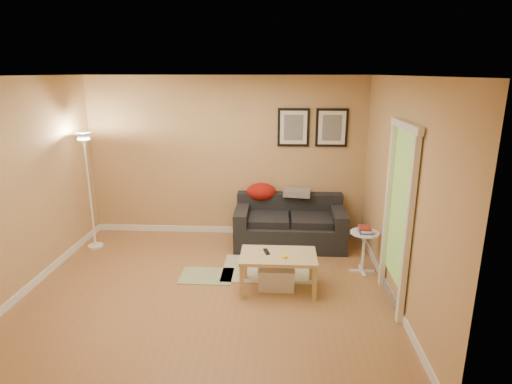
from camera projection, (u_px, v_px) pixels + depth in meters
The scene contains 24 objects.
floor at pixel (209, 290), 5.30m from camera, with size 4.50×4.50×0.00m, color #996441.
ceiling at pixel (201, 76), 4.59m from camera, with size 4.50×4.50×0.00m, color white.
wall_back at pixel (226, 158), 6.87m from camera, with size 4.50×4.50×0.00m, color tan.
wall_front at pixel (158, 265), 3.03m from camera, with size 4.50×4.50×0.00m, color tan.
wall_left at pixel (20, 188), 5.07m from camera, with size 4.00×4.00×0.00m, color tan.
wall_right at pixel (400, 193), 4.83m from camera, with size 4.00×4.00×0.00m, color tan.
baseboard_back at pixel (228, 230), 7.20m from camera, with size 4.50×0.02×0.10m, color white.
baseboard_left at pixel (35, 282), 5.41m from camera, with size 0.02×4.00×0.10m, color white.
baseboard_right at pixel (390, 291), 5.17m from camera, with size 0.02×4.00×0.10m, color white.
sofa at pixel (290, 222), 6.62m from camera, with size 1.70×0.90×0.75m, color black, non-canonical shape.
red_throw at pixel (261, 192), 6.84m from camera, with size 0.48×0.36×0.28m, color maroon, non-canonical shape.
plaid_throw at pixel (297, 193), 6.75m from camera, with size 0.42×0.26×0.10m, color tan, non-canonical shape.
framed_print_left at pixel (293, 127), 6.65m from camera, with size 0.50×0.04×0.60m, color black, non-canonical shape.
framed_print_right at pixel (332, 128), 6.62m from camera, with size 0.50×0.04×0.60m, color black, non-canonical shape.
area_rug at pixel (268, 269), 5.86m from camera, with size 1.25×0.85×0.01m, color beige.
green_runner at pixel (207, 276), 5.66m from camera, with size 0.70×0.50×0.01m, color #668C4C.
coffee_table at pixel (278, 272), 5.27m from camera, with size 0.94×0.57×0.47m, color tan, non-canonical shape.
remote_control at pixel (266, 252), 5.27m from camera, with size 0.05×0.16×0.02m, color black.
tape_roll at pixel (284, 257), 5.11m from camera, with size 0.07×0.07×0.03m, color yellow.
storage_bin at pixel (276, 277), 5.34m from camera, with size 0.46×0.34×0.28m, color white, non-canonical shape.
side_table at pixel (363, 252), 5.71m from camera, with size 0.38×0.38×0.58m, color white, non-canonical shape.
book_stack at pixel (365, 229), 5.62m from camera, with size 0.18×0.23×0.07m, color #3547A1, non-canonical shape.
floor_lamp at pixel (90, 195), 6.40m from camera, with size 0.23×0.23×1.80m, color white, non-canonical shape.
doorway at pixel (397, 220), 4.76m from camera, with size 0.12×1.01×2.13m, color white, non-canonical shape.
Camera 1 is at (0.86, -4.73, 2.63)m, focal length 29.61 mm.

